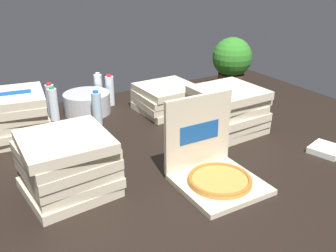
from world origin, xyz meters
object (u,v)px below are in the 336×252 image
(pizza_stack_left_near, at_px, (13,116))
(water_bottle_0, at_px, (53,104))
(pizza_stack_right_near, at_px, (166,98))
(potted_plant, at_px, (232,62))
(open_pizza_box, at_px, (213,166))
(napkin_pile, at_px, (326,150))
(pizza_stack_center_far, at_px, (227,110))
(water_bottle_1, at_px, (51,100))
(water_bottle_2, at_px, (98,89))
(pizza_stack_left_mid, at_px, (68,164))
(water_bottle_3, at_px, (97,109))
(water_bottle_4, at_px, (110,91))
(ice_bucket, at_px, (87,103))

(pizza_stack_left_near, height_order, water_bottle_0, pizza_stack_left_near)
(pizza_stack_right_near, distance_m, potted_plant, 0.73)
(open_pizza_box, relative_size, napkin_pile, 2.52)
(pizza_stack_center_far, distance_m, water_bottle_1, 1.24)
(water_bottle_2, distance_m, napkin_pile, 1.68)
(pizza_stack_center_far, distance_m, water_bottle_0, 1.18)
(pizza_stack_left_mid, xyz_separation_m, potted_plant, (1.62, 0.81, 0.11))
(open_pizza_box, bearing_deg, water_bottle_2, 93.23)
(pizza_stack_right_near, relative_size, potted_plant, 0.91)
(water_bottle_0, bearing_deg, water_bottle_3, -45.11)
(pizza_stack_left_mid, height_order, pizza_stack_left_near, pizza_stack_left_near)
(open_pizza_box, bearing_deg, water_bottle_3, 103.88)
(pizza_stack_center_far, bearing_deg, water_bottle_0, 140.79)
(pizza_stack_right_near, distance_m, water_bottle_4, 0.45)
(water_bottle_1, height_order, water_bottle_4, same)
(water_bottle_0, xyz_separation_m, water_bottle_3, (0.23, -0.23, 0.00))
(pizza_stack_center_far, height_order, water_bottle_1, pizza_stack_center_far)
(pizza_stack_left_mid, bearing_deg, pizza_stack_left_near, 98.77)
(pizza_stack_right_near, distance_m, ice_bucket, 0.57)
(pizza_stack_right_near, relative_size, water_bottle_2, 1.72)
(water_bottle_3, bearing_deg, water_bottle_4, 54.86)
(water_bottle_3, distance_m, potted_plant, 1.23)
(pizza_stack_left_mid, distance_m, water_bottle_3, 0.80)
(pizza_stack_left_near, bearing_deg, pizza_stack_right_near, -4.02)
(ice_bucket, bearing_deg, water_bottle_4, 18.94)
(water_bottle_2, height_order, potted_plant, potted_plant)
(water_bottle_1, distance_m, water_bottle_4, 0.44)
(pizza_stack_right_near, height_order, water_bottle_3, water_bottle_3)
(water_bottle_3, bearing_deg, pizza_stack_left_near, 173.36)
(water_bottle_4, xyz_separation_m, napkin_pile, (0.77, -1.36, -0.10))
(pizza_stack_left_near, bearing_deg, pizza_stack_left_mid, -81.23)
(pizza_stack_left_mid, height_order, water_bottle_3, pizza_stack_left_mid)
(pizza_stack_right_near, xyz_separation_m, water_bottle_2, (-0.36, 0.42, 0.02))
(open_pizza_box, bearing_deg, napkin_pile, -5.91)
(pizza_stack_left_mid, xyz_separation_m, water_bottle_4, (0.62, 1.01, -0.03))
(pizza_stack_right_near, relative_size, ice_bucket, 1.24)
(open_pizza_box, relative_size, pizza_stack_left_mid, 0.96)
(water_bottle_0, height_order, water_bottle_4, same)
(napkin_pile, bearing_deg, water_bottle_4, 119.52)
(pizza_stack_center_far, height_order, water_bottle_4, pizza_stack_center_far)
(water_bottle_3, distance_m, napkin_pile, 1.45)
(pizza_stack_right_near, distance_m, water_bottle_2, 0.55)
(potted_plant, bearing_deg, pizza_stack_right_near, -169.68)
(water_bottle_0, bearing_deg, pizza_stack_left_mid, -100.50)
(pizza_stack_left_near, xyz_separation_m, water_bottle_0, (0.29, 0.17, -0.03))
(water_bottle_1, relative_size, water_bottle_4, 1.00)
(open_pizza_box, xyz_separation_m, napkin_pile, (0.75, -0.08, -0.07))
(water_bottle_0, relative_size, napkin_pile, 1.45)
(open_pizza_box, bearing_deg, water_bottle_4, 90.86)
(ice_bucket, distance_m, water_bottle_4, 0.22)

